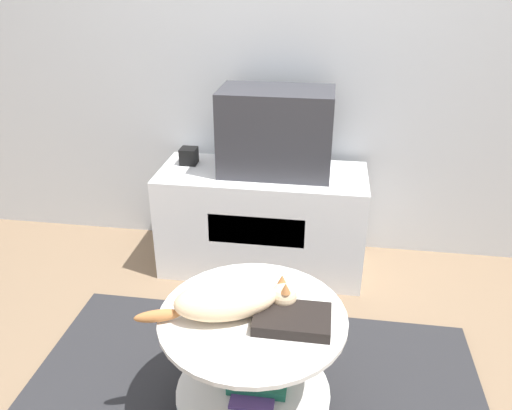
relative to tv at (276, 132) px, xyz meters
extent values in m
cube|color=silver|center=(0.03, 0.30, 0.48)|extent=(8.00, 0.05, 2.60)
cube|color=white|center=(-0.07, -0.02, -0.53)|extent=(1.15, 0.48, 0.60)
cube|color=silver|center=(-0.07, -0.26, -0.47)|extent=(0.52, 0.01, 0.17)
cube|color=#333338|center=(0.00, 0.00, 0.00)|extent=(0.60, 0.34, 0.45)
cube|color=black|center=(0.00, -0.17, 0.01)|extent=(0.51, 0.01, 0.35)
cube|color=black|center=(-0.50, 0.04, -0.18)|extent=(0.09, 0.09, 0.09)
cylinder|color=#B2B2B7|center=(0.05, -1.13, -0.80)|extent=(0.29, 0.29, 0.01)
cylinder|color=#B7B7BC|center=(0.05, -1.13, -0.57)|extent=(0.04, 0.04, 0.46)
cylinder|color=silver|center=(0.05, -1.13, -0.69)|extent=(0.60, 0.60, 0.01)
cylinder|color=silver|center=(0.05, -1.13, -0.33)|extent=(0.68, 0.68, 0.02)
cube|color=#1E664C|center=(0.07, -1.10, -0.66)|extent=(0.23, 0.17, 0.04)
cube|color=#51387A|center=(0.06, -1.17, -0.67)|extent=(0.17, 0.14, 0.01)
cube|color=black|center=(0.19, -1.16, -0.30)|extent=(0.27, 0.18, 0.04)
ellipsoid|color=beige|center=(-0.04, -1.14, -0.26)|extent=(0.41, 0.30, 0.13)
sphere|color=beige|center=(0.15, -1.07, -0.27)|extent=(0.10, 0.10, 0.10)
cone|color=#B2703D|center=(0.15, -1.05, -0.22)|extent=(0.04, 0.04, 0.04)
cone|color=#B2703D|center=(0.16, -1.10, -0.22)|extent=(0.04, 0.04, 0.04)
ellipsoid|color=#B2703D|center=(-0.27, -1.22, -0.29)|extent=(0.17, 0.09, 0.05)
camera|label=1|loc=(0.28, -2.54, 0.81)|focal=35.00mm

